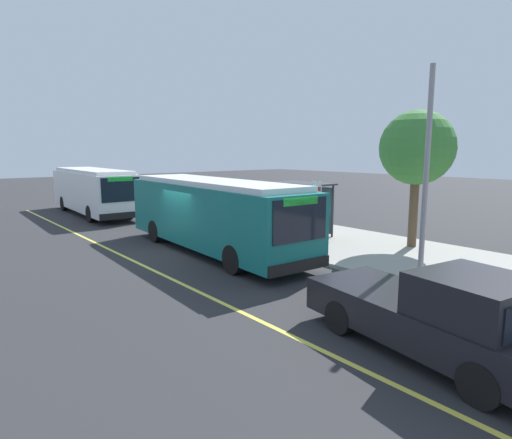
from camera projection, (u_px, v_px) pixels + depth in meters
name	position (u px, v px, depth m)	size (l,w,h in m)	color
ground_plane	(183.00, 252.00, 17.56)	(120.00, 120.00, 0.00)	#2B2B2D
sidewalk_curb	(289.00, 233.00, 21.29)	(44.00, 6.40, 0.15)	gray
lane_stripe_center	(132.00, 260.00, 16.18)	(36.00, 0.14, 0.01)	#E0D64C
transit_bus_main	(213.00, 213.00, 17.38)	(10.72, 3.09, 2.95)	#146B66
transit_bus_second	(93.00, 190.00, 27.83)	(10.57, 2.99, 2.95)	white
pickup_truck	(439.00, 316.00, 8.44)	(5.62, 2.73, 1.85)	black
bus_shelter	(302.00, 197.00, 20.45)	(2.90, 1.60, 2.48)	#333338
waiting_bench	(306.00, 224.00, 20.46)	(1.60, 0.48, 0.95)	brown
route_sign_post	(317.00, 207.00, 16.62)	(0.44, 0.08, 2.80)	#333338
pedestrian_commuter	(258.00, 212.00, 21.22)	(0.24, 0.40, 1.69)	#282D47
street_tree_near_shelter	(417.00, 149.00, 17.26)	(3.00, 3.00, 5.58)	brown
utility_pole	(426.00, 176.00, 12.66)	(0.16, 0.16, 6.40)	gray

